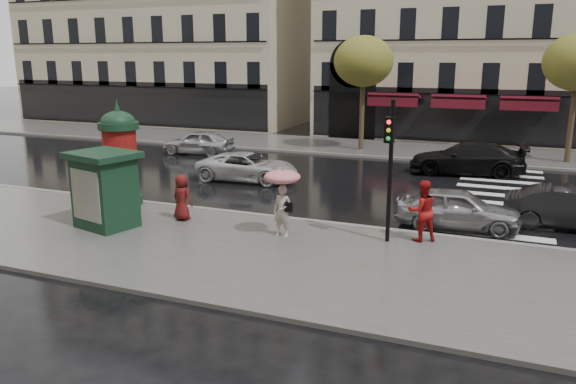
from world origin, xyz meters
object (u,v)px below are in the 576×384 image
at_px(car_silver, 458,209).
at_px(car_black, 467,158).
at_px(car_darkgrey, 571,208).
at_px(car_far_silver, 198,142).
at_px(man_burgundy, 182,198).
at_px(morris_column, 120,154).
at_px(newsstand, 105,189).
at_px(car_white, 247,167).
at_px(woman_umbrella, 282,192).
at_px(woman_red, 422,211).
at_px(traffic_light, 390,158).

xyz_separation_m(car_silver, car_black, (-0.48, 9.14, 0.10)).
relative_size(car_darkgrey, car_far_silver, 1.01).
bearing_deg(man_burgundy, morris_column, -5.86).
distance_m(man_burgundy, morris_column, 3.49).
bearing_deg(car_darkgrey, man_burgundy, 108.95).
bearing_deg(newsstand, car_white, 83.48).
bearing_deg(car_silver, morris_column, 95.31).
bearing_deg(car_far_silver, car_silver, 53.27).
bearing_deg(car_far_silver, man_burgundy, 23.03).
relative_size(car_silver, car_far_silver, 0.97).
xyz_separation_m(man_burgundy, car_silver, (8.64, 2.84, -0.22)).
distance_m(woman_umbrella, car_darkgrey, 9.48).
xyz_separation_m(woman_red, car_darkgrey, (4.27, 3.42, -0.36)).
height_order(morris_column, car_silver, morris_column).
bearing_deg(car_far_silver, car_white, 41.76).
bearing_deg(man_burgundy, car_silver, -150.90).
xyz_separation_m(woman_red, morris_column, (-10.96, 0.16, 0.95)).
bearing_deg(car_darkgrey, car_black, 26.36).
distance_m(morris_column, newsstand, 2.93).
distance_m(car_black, car_far_silver, 14.72).
height_order(morris_column, traffic_light, traffic_light).
relative_size(car_black, car_far_silver, 1.29).
height_order(woman_red, newsstand, newsstand).
relative_size(man_burgundy, morris_column, 0.39).
height_order(woman_umbrella, newsstand, newsstand).
xyz_separation_m(morris_column, car_far_silver, (-3.39, 11.07, -1.29)).
distance_m(woman_red, car_far_silver, 18.23).
height_order(woman_red, traffic_light, traffic_light).
relative_size(morris_column, car_far_silver, 0.96).
relative_size(man_burgundy, newsstand, 0.63).
height_order(man_burgundy, traffic_light, traffic_light).
distance_m(man_burgundy, car_white, 6.85).
xyz_separation_m(traffic_light, newsstand, (-8.71, -1.85, -1.28)).
xyz_separation_m(man_burgundy, traffic_light, (6.87, 0.27, 1.77)).
xyz_separation_m(man_burgundy, car_white, (-0.88, 6.79, -0.26)).
height_order(woman_red, car_darkgrey, woman_red).
distance_m(man_burgundy, car_far_silver, 13.70).
xyz_separation_m(woman_red, newsstand, (-9.62, -2.37, 0.33)).
height_order(morris_column, car_black, morris_column).
relative_size(morris_column, car_silver, 0.99).
bearing_deg(woman_red, car_black, -124.04).
relative_size(newsstand, car_black, 0.46).
height_order(woman_red, car_white, woman_red).
distance_m(woman_umbrella, newsstand, 5.76).
distance_m(morris_column, car_black, 15.86).
xyz_separation_m(woman_umbrella, traffic_light, (3.08, 0.63, 1.14)).
distance_m(woman_umbrella, woman_red, 4.18).
distance_m(newsstand, car_black, 16.85).
bearing_deg(car_silver, man_burgundy, 104.45).
relative_size(woman_umbrella, car_black, 0.40).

